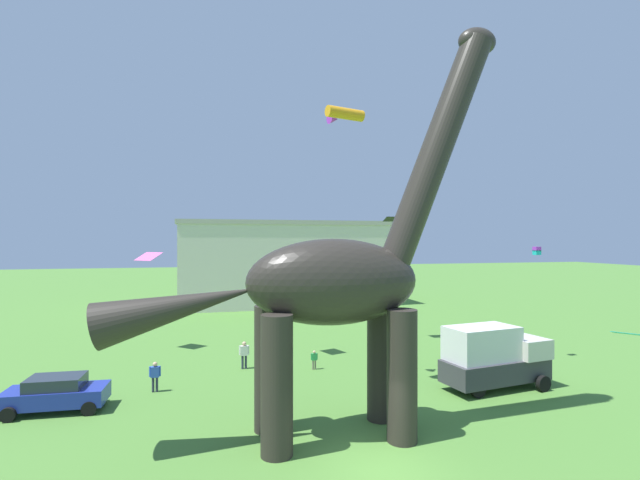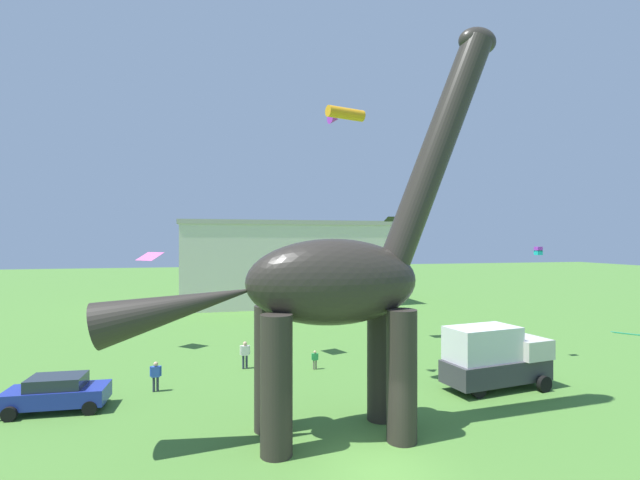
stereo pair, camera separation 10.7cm
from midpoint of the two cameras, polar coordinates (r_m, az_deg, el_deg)
The scene contains 14 objects.
ground_plane at distance 17.02m, azimuth 6.98°, elevation -26.58°, with size 240.00×240.00×0.00m, color #4C7F33.
dinosaur_sculpture at distance 17.91m, azimuth 1.26°, elevation -5.22°, with size 15.84×3.36×16.56m.
parked_sedan_left at distance 24.52m, azimuth -30.05°, elevation -16.12°, with size 4.27×2.03×1.55m.
parked_box_truck at distance 25.86m, azimuth 20.60°, elevation -13.34°, with size 5.86×2.94×3.20m.
person_photographer at distance 27.85m, azimuth -0.84°, elevation -14.43°, with size 0.42×0.18×1.11m.
person_strolling_adult at distance 25.34m, azimuth -19.91°, elevation -15.34°, with size 0.56×0.25×1.50m.
person_near_flyer at distance 28.28m, azimuth -9.50°, elevation -13.58°, with size 0.60×0.27×1.61m.
kite_high_left at distance 21.55m, azimuth 34.55°, elevation -9.65°, with size 1.98×2.05×0.26m.
kite_near_high at distance 30.57m, azimuth -2.29°, elevation -5.15°, with size 1.49×1.75×1.94m.
kite_trailing at distance 32.31m, azimuth 25.22°, elevation -1.22°, with size 0.38×0.38×0.53m.
kite_far_left at distance 35.14m, azimuth 9.00°, elevation 2.57°, with size 1.43×1.07×0.33m.
kite_mid_center at distance 24.52m, azimuth 2.68°, elevation 15.27°, with size 2.16×2.02×0.61m.
kite_far_right at distance 33.85m, azimuth -20.60°, elevation -1.92°, with size 1.97×1.93×0.55m.
background_building_block at distance 55.42m, azimuth -4.69°, elevation -2.80°, with size 24.18×10.47×9.81m.
Camera 1 is at (-5.47, -14.21, 7.61)m, focal length 25.79 mm.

